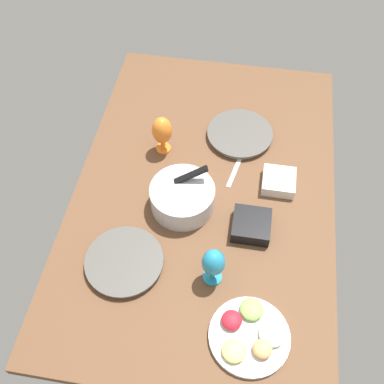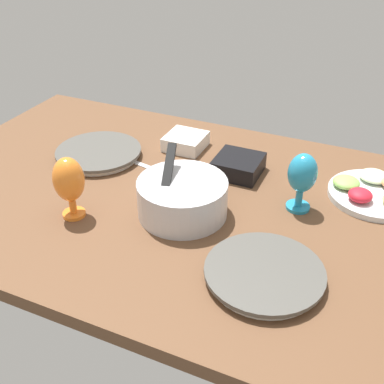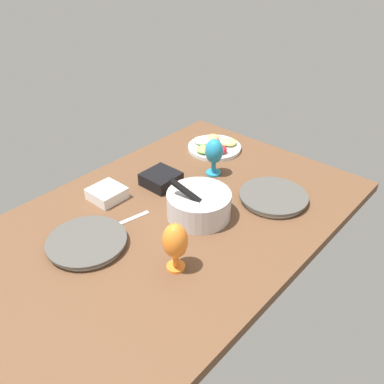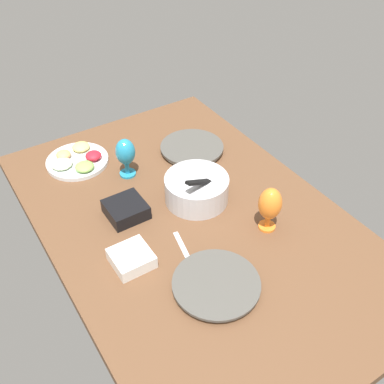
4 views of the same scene
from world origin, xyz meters
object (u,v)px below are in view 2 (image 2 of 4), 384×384
(dinner_plate_right, at_px, (99,153))
(dinner_plate_left, at_px, (264,274))
(square_bowl_white, at_px, (186,141))
(fruit_platter, at_px, (374,192))
(hurricane_glass_orange, at_px, (69,181))
(hurricane_glass_blue, at_px, (302,176))
(mixing_bowl, at_px, (182,197))
(square_bowl_black, at_px, (238,165))

(dinner_plate_right, bearing_deg, dinner_plate_left, 153.19)
(square_bowl_white, bearing_deg, dinner_plate_right, 36.98)
(fruit_platter, relative_size, hurricane_glass_orange, 1.47)
(hurricane_glass_blue, distance_m, hurricane_glass_orange, 0.63)
(mixing_bowl, xyz_separation_m, hurricane_glass_blue, (-0.29, -0.16, 0.05))
(hurricane_glass_blue, height_order, square_bowl_black, hurricane_glass_blue)
(dinner_plate_left, xyz_separation_m, mixing_bowl, (0.29, -0.16, 0.04))
(square_bowl_black, bearing_deg, square_bowl_white, -21.95)
(dinner_plate_right, distance_m, hurricane_glass_orange, 0.36)
(mixing_bowl, distance_m, hurricane_glass_blue, 0.33)
(square_bowl_black, bearing_deg, dinner_plate_left, 116.67)
(mixing_bowl, distance_m, hurricane_glass_orange, 0.31)
(hurricane_glass_blue, distance_m, square_bowl_white, 0.50)
(dinner_plate_left, bearing_deg, dinner_plate_right, -26.81)
(hurricane_glass_orange, bearing_deg, square_bowl_black, -129.93)
(fruit_platter, relative_size, square_bowl_black, 1.88)
(mixing_bowl, height_order, hurricane_glass_blue, hurricane_glass_blue)
(dinner_plate_right, distance_m, square_bowl_white, 0.30)
(square_bowl_white, bearing_deg, hurricane_glass_orange, 77.10)
(mixing_bowl, xyz_separation_m, fruit_platter, (-0.48, -0.31, -0.04))
(square_bowl_black, bearing_deg, mixing_bowl, 76.15)
(dinner_plate_right, xyz_separation_m, mixing_bowl, (-0.40, 0.18, 0.04))
(dinner_plate_left, distance_m, dinner_plate_right, 0.77)
(dinner_plate_left, height_order, square_bowl_black, square_bowl_black)
(hurricane_glass_orange, relative_size, square_bowl_white, 1.39)
(mixing_bowl, height_order, square_bowl_white, mixing_bowl)
(hurricane_glass_orange, height_order, square_bowl_white, hurricane_glass_orange)
(mixing_bowl, bearing_deg, hurricane_glass_orange, 25.85)
(square_bowl_black, bearing_deg, dinner_plate_right, 10.89)
(dinner_plate_left, height_order, mixing_bowl, mixing_bowl)
(mixing_bowl, bearing_deg, square_bowl_black, -103.85)
(dinner_plate_right, xyz_separation_m, square_bowl_white, (-0.24, -0.18, 0.01))
(dinner_plate_right, bearing_deg, mixing_bowl, 155.18)
(square_bowl_black, bearing_deg, fruit_platter, -175.53)
(hurricane_glass_orange, distance_m, square_bowl_white, 0.52)
(mixing_bowl, bearing_deg, square_bowl_white, -66.54)
(square_bowl_black, height_order, square_bowl_white, square_bowl_black)
(mixing_bowl, xyz_separation_m, square_bowl_white, (0.16, -0.37, -0.03))
(dinner_plate_left, distance_m, hurricane_glass_orange, 0.57)
(hurricane_glass_blue, height_order, square_bowl_white, hurricane_glass_blue)
(dinner_plate_right, height_order, hurricane_glass_blue, hurricane_glass_blue)
(hurricane_glass_blue, bearing_deg, mixing_bowl, 28.58)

